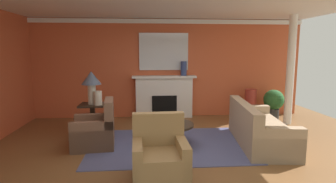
% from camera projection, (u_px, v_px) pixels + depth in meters
% --- Properties ---
extents(ground_plane, '(9.58, 9.58, 0.00)m').
position_uv_depth(ground_plane, '(175.00, 150.00, 5.35)').
color(ground_plane, brown).
extents(wall_fireplace, '(7.97, 0.12, 2.80)m').
position_uv_depth(wall_fireplace, '(164.00, 68.00, 7.99)').
color(wall_fireplace, '#C65633').
rests_on(wall_fireplace, ground_plane).
extents(ceiling_panel, '(7.97, 6.25, 0.06)m').
position_uv_depth(ceiling_panel, '(174.00, 1.00, 5.23)').
color(ceiling_panel, white).
extents(crown_moulding, '(7.97, 0.08, 0.12)m').
position_uv_depth(crown_moulding, '(165.00, 21.00, 7.72)').
color(crown_moulding, white).
extents(area_rug, '(3.15, 2.27, 0.01)m').
position_uv_depth(area_rug, '(169.00, 145.00, 5.62)').
color(area_rug, '#4C517A').
rests_on(area_rug, ground_plane).
extents(fireplace, '(1.80, 0.35, 1.21)m').
position_uv_depth(fireplace, '(164.00, 98.00, 7.90)').
color(fireplace, white).
rests_on(fireplace, ground_plane).
extents(mantel_mirror, '(1.39, 0.04, 1.04)m').
position_uv_depth(mantel_mirror, '(164.00, 52.00, 7.83)').
color(mantel_mirror, silver).
extents(sofa, '(1.14, 2.19, 0.85)m').
position_uv_depth(sofa, '(258.00, 130.00, 5.65)').
color(sofa, tan).
rests_on(sofa, ground_plane).
extents(armchair_near_window, '(0.87, 0.87, 0.95)m').
position_uv_depth(armchair_near_window, '(96.00, 132.00, 5.49)').
color(armchair_near_window, brown).
rests_on(armchair_near_window, ground_plane).
extents(armchair_facing_fireplace, '(0.83, 0.83, 0.95)m').
position_uv_depth(armchair_facing_fireplace, '(160.00, 159.00, 4.11)').
color(armchair_facing_fireplace, '#9E7A4C').
rests_on(armchair_facing_fireplace, ground_plane).
extents(coffee_table, '(1.00, 1.00, 0.45)m').
position_uv_depth(coffee_table, '(169.00, 129.00, 5.57)').
color(coffee_table, '#2D2319').
rests_on(coffee_table, ground_plane).
extents(side_table, '(0.56, 0.56, 0.70)m').
position_uv_depth(side_table, '(93.00, 117.00, 6.35)').
color(side_table, '#2D2319').
rests_on(side_table, ground_plane).
extents(table_lamp, '(0.44, 0.44, 0.75)m').
position_uv_depth(table_lamp, '(91.00, 81.00, 6.23)').
color(table_lamp, beige).
rests_on(table_lamp, side_table).
extents(vase_on_side_table, '(0.19, 0.19, 0.31)m').
position_uv_depth(vase_on_side_table, '(98.00, 98.00, 6.17)').
color(vase_on_side_table, beige).
rests_on(vase_on_side_table, side_table).
extents(vase_tall_corner, '(0.32, 0.32, 0.83)m').
position_uv_depth(vase_tall_corner, '(250.00, 104.00, 7.83)').
color(vase_tall_corner, '#9E3328').
rests_on(vase_tall_corner, ground_plane).
extents(vase_mantel_right, '(0.17, 0.17, 0.40)m').
position_uv_depth(vase_mantel_right, '(184.00, 68.00, 7.78)').
color(vase_mantel_right, navy).
rests_on(vase_mantel_right, fireplace).
extents(book_red_cover, '(0.29, 0.25, 0.06)m').
position_uv_depth(book_red_cover, '(170.00, 124.00, 5.42)').
color(book_red_cover, tan).
rests_on(book_red_cover, coffee_table).
extents(book_art_folio, '(0.23, 0.22, 0.03)m').
position_uv_depth(book_art_folio, '(173.00, 121.00, 5.49)').
color(book_art_folio, navy).
rests_on(book_art_folio, coffee_table).
extents(book_small_novel, '(0.27, 0.25, 0.04)m').
position_uv_depth(book_small_novel, '(166.00, 119.00, 5.52)').
color(book_small_novel, maroon).
rests_on(book_small_novel, coffee_table).
extents(potted_plant, '(0.56, 0.56, 0.83)m').
position_uv_depth(potted_plant, '(274.00, 102.00, 7.71)').
color(potted_plant, '#333333').
rests_on(potted_plant, ground_plane).
extents(column_white, '(0.20, 0.20, 2.80)m').
position_uv_depth(column_white, '(290.00, 71.00, 7.10)').
color(column_white, white).
rests_on(column_white, ground_plane).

